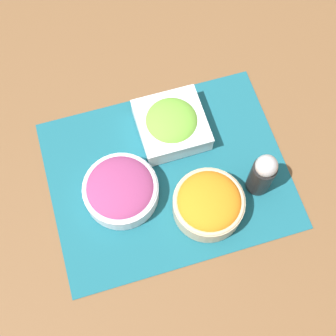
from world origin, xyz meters
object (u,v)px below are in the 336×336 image
object	(u,v)px
carrot_bowl	(209,203)
pepper_shaker	(262,174)
lettuce_bowl	(172,124)
onion_bowl	(121,189)

from	to	relation	value
carrot_bowl	pepper_shaker	xyz separation A→B (m)	(-0.11, -0.02, 0.02)
lettuce_bowl	onion_bowl	world-z (taller)	lettuce_bowl
lettuce_bowl	onion_bowl	bearing A→B (deg)	38.86
lettuce_bowl	onion_bowl	xyz separation A→B (m)	(0.13, 0.11, 0.00)
onion_bowl	pepper_shaker	world-z (taller)	pepper_shaker
lettuce_bowl	pepper_shaker	xyz separation A→B (m)	(-0.13, 0.16, 0.03)
onion_bowl	pepper_shaker	distance (m)	0.26
lettuce_bowl	onion_bowl	size ratio (longest dim) A/B	0.94
lettuce_bowl	pepper_shaker	world-z (taller)	pepper_shaker
onion_bowl	pepper_shaker	xyz separation A→B (m)	(-0.26, 0.05, 0.03)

